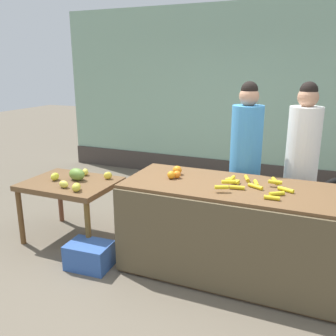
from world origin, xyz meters
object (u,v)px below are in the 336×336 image
vendor_woman_blue_shirt (245,165)px  vendor_woman_white_shirt (301,169)px  produce_sack (157,207)px  produce_crate (89,255)px

vendor_woman_blue_shirt → vendor_woman_white_shirt: bearing=8.6°
produce_sack → produce_crate: bearing=-99.7°
vendor_woman_white_shirt → produce_crate: bearing=-146.6°
vendor_woman_white_shirt → produce_crate: vendor_woman_white_shirt is taller
produce_crate → vendor_woman_white_shirt: bearing=33.4°
vendor_woman_white_shirt → produce_crate: (-1.89, -1.24, -0.80)m
produce_crate → produce_sack: produce_sack is taller
vendor_woman_white_shirt → produce_sack: (-1.68, -0.04, -0.69)m
vendor_woman_blue_shirt → produce_crate: vendor_woman_blue_shirt is taller
produce_sack → vendor_woman_white_shirt: bearing=1.2°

